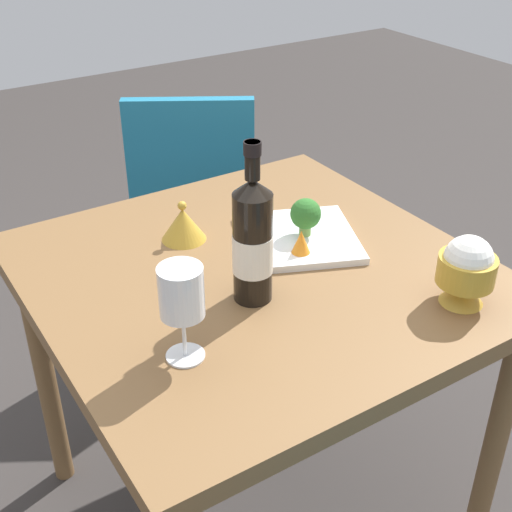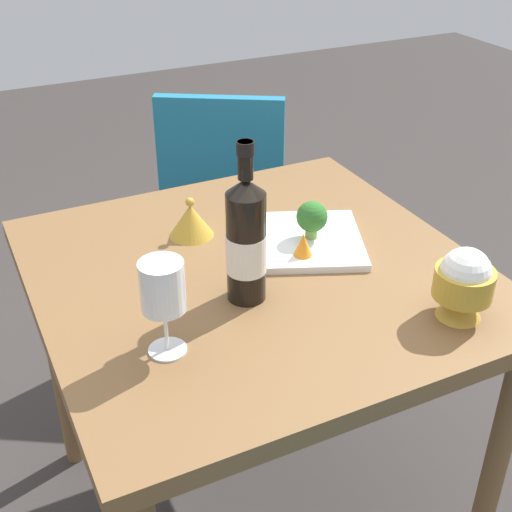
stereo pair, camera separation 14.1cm
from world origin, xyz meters
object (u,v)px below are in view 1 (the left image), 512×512
at_px(wine_bottle, 253,241).
at_px(rice_bowl, 467,269).
at_px(chair_by_wall, 193,186).
at_px(serving_plate, 298,238).
at_px(wine_glass, 181,294).
at_px(rice_bowl_lid, 183,224).
at_px(carrot_garnish_left, 301,242).
at_px(broccoli_floret, 306,215).

bearing_deg(wine_bottle, rice_bowl, -124.87).
bearing_deg(chair_by_wall, serving_plate, -70.05).
relative_size(wine_glass, serving_plate, 0.55).
bearing_deg(rice_bowl_lid, rice_bowl, -146.45).
distance_m(chair_by_wall, rice_bowl_lid, 0.78).
distance_m(wine_bottle, serving_plate, 0.27).
xyz_separation_m(chair_by_wall, wine_glass, (-1.02, 0.55, 0.34)).
bearing_deg(carrot_garnish_left, broccoli_floret, -42.44).
bearing_deg(serving_plate, chair_by_wall, -10.66).
bearing_deg(rice_bowl, wine_bottle, 55.13).
bearing_deg(wine_bottle, broccoli_floret, -59.86).
relative_size(wine_bottle, rice_bowl, 2.26).
relative_size(wine_bottle, rice_bowl_lid, 3.21).
height_order(serving_plate, broccoli_floret, broccoli_floret).
distance_m(chair_by_wall, rice_bowl, 1.19).
height_order(broccoli_floret, carrot_garnish_left, broccoli_floret).
height_order(chair_by_wall, carrot_garnish_left, chair_by_wall).
distance_m(rice_bowl_lid, serving_plate, 0.26).
height_order(wine_bottle, carrot_garnish_left, wine_bottle).
xyz_separation_m(chair_by_wall, carrot_garnish_left, (-0.86, 0.19, 0.26)).
distance_m(wine_bottle, rice_bowl_lid, 0.29).
bearing_deg(wine_bottle, carrot_garnish_left, -67.53).
distance_m(chair_by_wall, broccoli_floret, 0.86).
xyz_separation_m(chair_by_wall, rice_bowl, (-1.15, 0.02, 0.29)).
relative_size(broccoli_floret, carrot_garnish_left, 1.67).
distance_m(chair_by_wall, serving_plate, 0.84).
xyz_separation_m(wine_glass, rice_bowl, (-0.14, -0.52, -0.05)).
xyz_separation_m(serving_plate, carrot_garnish_left, (-0.07, 0.04, 0.03)).
height_order(chair_by_wall, rice_bowl, rice_bowl).
height_order(rice_bowl, broccoli_floret, rice_bowl).
height_order(rice_bowl, carrot_garnish_left, rice_bowl).
bearing_deg(chair_by_wall, wine_glass, -87.65).
bearing_deg(rice_bowl, rice_bowl_lid, 33.55).
xyz_separation_m(wine_bottle, rice_bowl, (-0.23, -0.33, -0.05)).
bearing_deg(carrot_garnish_left, serving_plate, -31.61).
bearing_deg(chair_by_wall, rice_bowl, -60.53).
bearing_deg(wine_bottle, chair_by_wall, -20.80).
bearing_deg(broccoli_floret, serving_plate, 61.02).
relative_size(serving_plate, carrot_garnish_left, 6.38).
bearing_deg(serving_plate, carrot_garnish_left, 148.39).
height_order(serving_plate, carrot_garnish_left, carrot_garnish_left).
bearing_deg(serving_plate, wine_bottle, 123.15).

